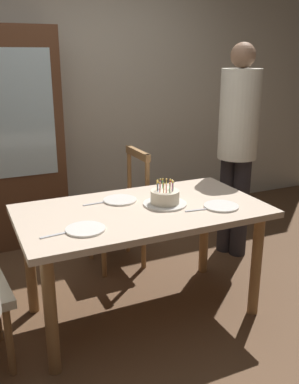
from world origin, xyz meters
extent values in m
plane|color=brown|center=(0.00, 0.00, 0.00)|extent=(6.40, 6.40, 0.00)
cube|color=beige|center=(0.00, 1.85, 1.30)|extent=(6.40, 0.10, 2.60)
cube|color=beige|center=(0.00, 0.00, 0.73)|extent=(1.54, 0.84, 0.04)
cylinder|color=#9E7042|center=(-0.67, -0.32, 0.36)|extent=(0.07, 0.07, 0.71)
cylinder|color=#9E7042|center=(0.67, -0.32, 0.36)|extent=(0.07, 0.07, 0.71)
cylinder|color=#9E7042|center=(-0.67, 0.32, 0.36)|extent=(0.07, 0.07, 0.71)
cylinder|color=#9E7042|center=(0.67, 0.32, 0.36)|extent=(0.07, 0.07, 0.71)
cylinder|color=silver|center=(0.16, 0.00, 0.76)|extent=(0.28, 0.28, 0.01)
cylinder|color=beige|center=(0.16, 0.00, 0.80)|extent=(0.18, 0.18, 0.08)
cylinder|color=#E54C4C|center=(0.21, 0.00, 0.87)|extent=(0.01, 0.01, 0.05)
sphere|color=#FFC64C|center=(0.21, 0.00, 0.91)|extent=(0.01, 0.01, 0.01)
cylinder|color=#E54C4C|center=(0.21, 0.02, 0.87)|extent=(0.01, 0.01, 0.05)
sphere|color=#FFC64C|center=(0.21, 0.02, 0.91)|extent=(0.01, 0.01, 0.01)
cylinder|color=yellow|center=(0.19, 0.04, 0.87)|extent=(0.01, 0.01, 0.05)
sphere|color=#FFC64C|center=(0.19, 0.04, 0.91)|extent=(0.01, 0.01, 0.01)
cylinder|color=#66CC72|center=(0.17, 0.05, 0.87)|extent=(0.01, 0.01, 0.05)
sphere|color=#FFC64C|center=(0.17, 0.05, 0.91)|extent=(0.01, 0.01, 0.01)
cylinder|color=#D872CC|center=(0.15, 0.05, 0.87)|extent=(0.01, 0.01, 0.05)
sphere|color=#FFC64C|center=(0.15, 0.05, 0.91)|extent=(0.01, 0.01, 0.01)
cylinder|color=#4C7FE5|center=(0.12, 0.04, 0.87)|extent=(0.01, 0.01, 0.05)
sphere|color=#FFC64C|center=(0.12, 0.04, 0.91)|extent=(0.01, 0.01, 0.01)
cylinder|color=yellow|center=(0.11, 0.03, 0.87)|extent=(0.01, 0.01, 0.05)
sphere|color=#FFC64C|center=(0.11, 0.03, 0.91)|extent=(0.01, 0.01, 0.01)
cylinder|color=#4C7FE5|center=(0.11, 0.00, 0.87)|extent=(0.01, 0.01, 0.05)
sphere|color=#FFC64C|center=(0.11, 0.00, 0.91)|extent=(0.01, 0.01, 0.01)
cylinder|color=#E54C4C|center=(0.11, -0.02, 0.87)|extent=(0.01, 0.01, 0.05)
sphere|color=#FFC64C|center=(0.11, -0.02, 0.91)|extent=(0.01, 0.01, 0.01)
cylinder|color=#F2994C|center=(0.13, -0.04, 0.87)|extent=(0.01, 0.01, 0.05)
sphere|color=#FFC64C|center=(0.13, -0.04, 0.91)|extent=(0.01, 0.01, 0.01)
cylinder|color=#E54C4C|center=(0.14, -0.05, 0.87)|extent=(0.01, 0.01, 0.05)
sphere|color=#FFC64C|center=(0.14, -0.05, 0.91)|extent=(0.01, 0.01, 0.01)
cylinder|color=#66CC72|center=(0.17, -0.05, 0.87)|extent=(0.01, 0.01, 0.05)
sphere|color=#FFC64C|center=(0.17, -0.05, 0.91)|extent=(0.01, 0.01, 0.01)
cylinder|color=#D872CC|center=(0.19, -0.04, 0.87)|extent=(0.01, 0.01, 0.05)
sphere|color=#FFC64C|center=(0.19, -0.04, 0.91)|extent=(0.01, 0.01, 0.01)
cylinder|color=#66CC72|center=(0.20, -0.02, 0.87)|extent=(0.01, 0.01, 0.05)
sphere|color=#FFC64C|center=(0.20, -0.02, 0.91)|extent=(0.01, 0.01, 0.01)
cylinder|color=white|center=(-0.42, -0.19, 0.76)|extent=(0.22, 0.22, 0.01)
cylinder|color=white|center=(-0.08, 0.19, 0.76)|extent=(0.22, 0.22, 0.01)
cylinder|color=white|center=(0.46, -0.19, 0.76)|extent=(0.22, 0.22, 0.01)
cube|color=silver|center=(-0.58, -0.19, 0.75)|extent=(0.18, 0.04, 0.01)
cube|color=silver|center=(-0.24, 0.20, 0.75)|extent=(0.18, 0.02, 0.01)
cube|color=silver|center=(0.30, -0.18, 0.75)|extent=(0.18, 0.04, 0.01)
cube|color=#9E7042|center=(0.09, 0.74, 0.45)|extent=(0.45, 0.45, 0.05)
cylinder|color=#9E7042|center=(-0.08, 0.91, 0.21)|extent=(0.04, 0.04, 0.42)
cylinder|color=#9E7042|center=(-0.08, 0.57, 0.21)|extent=(0.04, 0.04, 0.42)
cylinder|color=#9E7042|center=(0.26, 0.91, 0.21)|extent=(0.04, 0.04, 0.42)
cylinder|color=#9E7042|center=(0.26, 0.57, 0.21)|extent=(0.04, 0.04, 0.42)
cylinder|color=#9E7042|center=(0.29, 0.92, 0.70)|extent=(0.04, 0.04, 0.50)
cylinder|color=#9E7042|center=(0.29, 0.56, 0.70)|extent=(0.04, 0.04, 0.50)
cube|color=#9E7042|center=(0.29, 0.74, 0.92)|extent=(0.05, 0.40, 0.06)
cylinder|color=#9E7042|center=(-0.89, -0.24, 0.21)|extent=(0.04, 0.04, 0.42)
cylinder|color=#262328|center=(1.05, 0.58, 0.43)|extent=(0.14, 0.14, 0.85)
cylinder|color=#262328|center=(1.11, 0.46, 0.43)|extent=(0.14, 0.14, 0.85)
cylinder|color=silver|center=(1.08, 0.52, 1.21)|extent=(0.32, 0.32, 0.71)
sphere|color=#8C664C|center=(1.08, 0.52, 1.66)|extent=(0.20, 0.20, 0.20)
camera|label=1|loc=(-1.00, -2.28, 1.67)|focal=39.53mm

